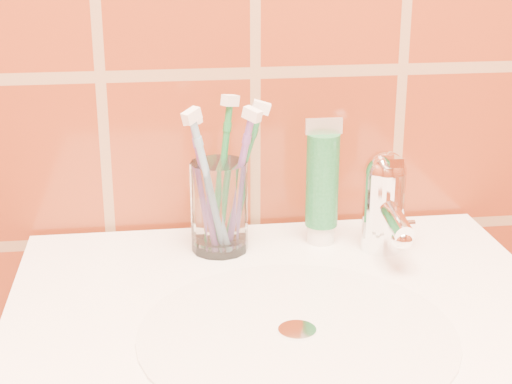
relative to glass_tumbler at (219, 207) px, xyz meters
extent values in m
cube|color=white|center=(0.05, -0.16, -0.13)|extent=(0.56, 0.46, 0.16)
cylinder|color=silver|center=(0.05, -0.21, -0.05)|extent=(0.30, 0.30, 0.00)
cylinder|color=white|center=(0.05, -0.21, -0.05)|extent=(0.04, 0.04, 0.00)
cylinder|color=white|center=(0.00, 0.00, 0.00)|extent=(0.08, 0.08, 0.11)
cylinder|color=white|center=(0.12, 0.01, -0.04)|extent=(0.03, 0.03, 0.02)
cylinder|color=#176330|center=(0.12, 0.01, 0.02)|extent=(0.04, 0.04, 0.11)
cube|color=beige|center=(0.12, 0.01, 0.09)|extent=(0.04, 0.01, 0.02)
cylinder|color=white|center=(0.19, -0.02, -0.01)|extent=(0.05, 0.05, 0.09)
sphere|color=white|center=(0.19, -0.02, 0.04)|extent=(0.05, 0.05, 0.05)
cylinder|color=white|center=(0.19, -0.06, 0.00)|extent=(0.02, 0.09, 0.03)
cube|color=white|center=(0.19, -0.03, 0.06)|extent=(0.02, 0.06, 0.01)
camera|label=1|loc=(-0.07, -0.84, 0.32)|focal=55.00mm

